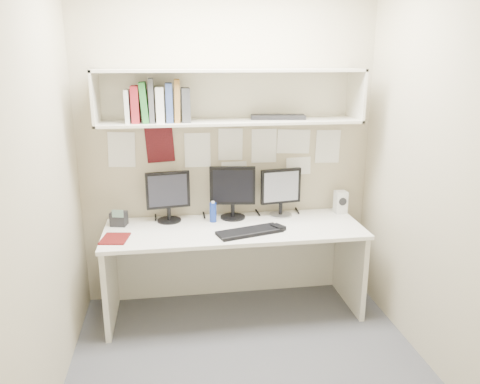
{
  "coord_description": "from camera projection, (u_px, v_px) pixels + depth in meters",
  "views": [
    {
      "loc": [
        -0.47,
        -2.76,
        1.99
      ],
      "look_at": [
        0.0,
        0.35,
        1.1
      ],
      "focal_mm": 35.0,
      "sensor_mm": 36.0,
      "label": 1
    }
  ],
  "objects": [
    {
      "name": "wall_left",
      "position": [
        44.0,
        183.0,
        2.7
      ],
      "size": [
        0.02,
        2.0,
        2.6
      ],
      "primitive_type": "cube",
      "color": "tan",
      "rests_on": "ground"
    },
    {
      "name": "overhead_hutch",
      "position": [
        230.0,
        96.0,
        3.58
      ],
      "size": [
        2.0,
        0.38,
        0.4
      ],
      "color": "beige",
      "rests_on": "wall_back"
    },
    {
      "name": "desk_phone",
      "position": [
        119.0,
        219.0,
        3.67
      ],
      "size": [
        0.14,
        0.13,
        0.14
      ],
      "rotation": [
        0.0,
        0.0,
        -0.25
      ],
      "color": "black",
      "rests_on": "desk"
    },
    {
      "name": "monitor_center",
      "position": [
        233.0,
        190.0,
        3.8
      ],
      "size": [
        0.37,
        0.2,
        0.43
      ],
      "rotation": [
        0.0,
        0.0,
        -0.14
      ],
      "color": "black",
      "rests_on": "desk"
    },
    {
      "name": "keyboard",
      "position": [
        250.0,
        232.0,
        3.51
      ],
      "size": [
        0.52,
        0.3,
        0.02
      ],
      "primitive_type": "cube",
      "rotation": [
        0.0,
        0.0,
        0.28
      ],
      "color": "black",
      "rests_on": "desk"
    },
    {
      "name": "monitor_left",
      "position": [
        168.0,
        194.0,
        3.73
      ],
      "size": [
        0.35,
        0.19,
        0.41
      ],
      "rotation": [
        0.0,
        0.0,
        0.15
      ],
      "color": "black",
      "rests_on": "desk"
    },
    {
      "name": "floor",
      "position": [
        247.0,
        358.0,
        3.23
      ],
      "size": [
        2.4,
        2.0,
        0.01
      ],
      "primitive_type": "cube",
      "color": "#47484C",
      "rests_on": "ground"
    },
    {
      "name": "monitor_right",
      "position": [
        281.0,
        190.0,
        3.86
      ],
      "size": [
        0.34,
        0.19,
        0.4
      ],
      "rotation": [
        0.0,
        0.0,
        0.14
      ],
      "color": "#A5A5AA",
      "rests_on": "desk"
    },
    {
      "name": "maroon_notebook",
      "position": [
        115.0,
        239.0,
        3.39
      ],
      "size": [
        0.22,
        0.25,
        0.01
      ],
      "primitive_type": "cube",
      "rotation": [
        0.0,
        0.0,
        -0.16
      ],
      "color": "#540E0E",
      "rests_on": "desk"
    },
    {
      "name": "speaker",
      "position": [
        341.0,
        202.0,
        3.96
      ],
      "size": [
        0.1,
        0.1,
        0.19
      ],
      "rotation": [
        0.0,
        0.0,
        0.04
      ],
      "color": "silver",
      "rests_on": "desk"
    },
    {
      "name": "wall_right",
      "position": [
        429.0,
        169.0,
        3.05
      ],
      "size": [
        0.02,
        2.0,
        2.6
      ],
      "primitive_type": "cube",
      "color": "tan",
      "rests_on": "ground"
    },
    {
      "name": "wall_back",
      "position": [
        228.0,
        147.0,
        3.83
      ],
      "size": [
        2.4,
        0.02,
        2.6
      ],
      "primitive_type": "cube",
      "color": "tan",
      "rests_on": "ground"
    },
    {
      "name": "blue_bottle",
      "position": [
        213.0,
        212.0,
        3.74
      ],
      "size": [
        0.05,
        0.05,
        0.17
      ],
      "color": "navy",
      "rests_on": "desk"
    },
    {
      "name": "hutch_tray",
      "position": [
        278.0,
        117.0,
        3.66
      ],
      "size": [
        0.44,
        0.22,
        0.03
      ],
      "primitive_type": "cube",
      "rotation": [
        0.0,
        0.0,
        -0.14
      ],
      "color": "black",
      "rests_on": "overhead_hutch"
    },
    {
      "name": "mouse",
      "position": [
        278.0,
        227.0,
        3.59
      ],
      "size": [
        0.11,
        0.13,
        0.03
      ],
      "primitive_type": "cube",
      "rotation": [
        0.0,
        0.0,
        0.52
      ],
      "color": "black",
      "rests_on": "desk"
    },
    {
      "name": "desk",
      "position": [
        234.0,
        269.0,
        3.75
      ],
      "size": [
        2.0,
        0.7,
        0.73
      ],
      "color": "white",
      "rests_on": "floor"
    },
    {
      "name": "book_stack",
      "position": [
        158.0,
        103.0,
        3.44
      ],
      "size": [
        0.47,
        0.2,
        0.32
      ],
      "color": "silver",
      "rests_on": "overhead_hutch"
    },
    {
      "name": "pinned_papers",
      "position": [
        228.0,
        153.0,
        3.84
      ],
      "size": [
        1.92,
        0.01,
        0.48
      ],
      "primitive_type": null,
      "color": "white",
      "rests_on": "wall_back"
    },
    {
      "name": "wall_front",
      "position": [
        288.0,
        233.0,
        1.92
      ],
      "size": [
        2.4,
        0.02,
        2.6
      ],
      "primitive_type": "cube",
      "color": "tan",
      "rests_on": "ground"
    }
  ]
}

